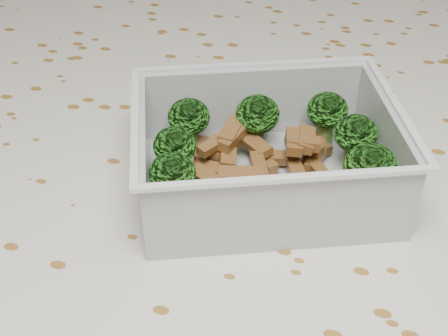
% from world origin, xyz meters
% --- Properties ---
extents(dining_table, '(1.40, 0.90, 0.75)m').
position_xyz_m(dining_table, '(0.00, 0.00, 0.67)').
color(dining_table, brown).
rests_on(dining_table, ground).
extents(tablecloth, '(1.46, 0.96, 0.19)m').
position_xyz_m(tablecloth, '(0.00, 0.00, 0.72)').
color(tablecloth, beige).
rests_on(tablecloth, dining_table).
extents(lunch_container, '(0.20, 0.18, 0.06)m').
position_xyz_m(lunch_container, '(0.02, 0.02, 0.78)').
color(lunch_container, silver).
rests_on(lunch_container, tablecloth).
extents(broccoli_florets, '(0.15, 0.12, 0.04)m').
position_xyz_m(broccoli_florets, '(0.02, 0.03, 0.79)').
color(broccoli_florets, '#608C3F').
rests_on(broccoli_florets, lunch_container).
extents(meat_pile, '(0.10, 0.08, 0.03)m').
position_xyz_m(meat_pile, '(0.01, 0.03, 0.77)').
color(meat_pile, brown).
rests_on(meat_pile, lunch_container).
extents(sausage, '(0.13, 0.08, 0.02)m').
position_xyz_m(sausage, '(0.04, -0.01, 0.78)').
color(sausage, '#B24D1A').
rests_on(sausage, lunch_container).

